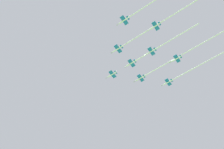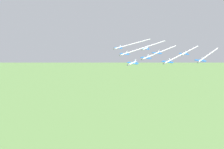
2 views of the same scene
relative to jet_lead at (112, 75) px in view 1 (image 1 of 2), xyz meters
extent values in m
cylinder|color=white|center=(0.15, 0.17, -0.01)|extent=(6.59, 7.24, 1.07)
cone|color=#9EA3AD|center=(-3.38, -3.82, -0.01)|extent=(2.04, 2.12, 1.01)
cube|color=blue|center=(0.48, 0.54, -0.06)|extent=(7.86, 7.47, 0.17)
cube|color=blue|center=(2.69, 3.03, -0.01)|extent=(3.37, 3.20, 0.17)
cube|color=white|center=(2.64, 2.97, 0.86)|extent=(1.15, 1.26, 1.75)
cylinder|color=white|center=(24.49, 1.63, -0.21)|extent=(6.59, 7.24, 1.07)
cone|color=#9EA3AD|center=(20.95, -2.36, -0.21)|extent=(2.04, 2.12, 1.01)
cube|color=blue|center=(24.82, 2.00, -0.26)|extent=(7.86, 7.47, 0.17)
cube|color=blue|center=(27.03, 4.49, -0.21)|extent=(3.37, 3.20, 0.17)
cube|color=white|center=(26.98, 4.43, 0.66)|extent=(1.15, 1.26, 1.75)
cylinder|color=white|center=(50.41, 30.86, -0.21)|extent=(46.61, 52.42, 0.75)
cylinder|color=white|center=(-1.30, 24.51, 0.98)|extent=(6.59, 7.24, 1.07)
cone|color=#9EA3AD|center=(-4.84, 20.52, 0.98)|extent=(2.04, 2.12, 1.01)
cube|color=blue|center=(-0.98, 24.88, 0.93)|extent=(7.86, 7.47, 0.17)
cube|color=blue|center=(1.23, 27.37, 0.98)|extent=(3.37, 3.20, 0.17)
cube|color=white|center=(1.18, 27.31, 1.86)|extent=(1.15, 1.26, 1.75)
cylinder|color=white|center=(26.20, 55.53, 0.98)|extent=(49.79, 56.00, 0.75)
cylinder|color=white|center=(12.74, 14.36, -0.09)|extent=(6.59, 7.24, 1.07)
cone|color=#9EA3AD|center=(9.20, 10.37, -0.09)|extent=(2.04, 2.12, 1.01)
cube|color=blue|center=(13.06, 14.73, -0.14)|extent=(7.86, 7.47, 0.17)
cube|color=blue|center=(15.27, 17.22, -0.09)|extent=(3.37, 3.20, 0.17)
cube|color=white|center=(15.22, 17.16, 0.78)|extent=(1.15, 1.26, 1.75)
cylinder|color=white|center=(34.57, 38.98, -0.09)|extent=(38.44, 43.21, 0.75)
cylinder|color=white|center=(48.83, 3.09, -0.36)|extent=(6.59, 7.24, 1.07)
cone|color=#9EA3AD|center=(45.29, -0.90, -0.36)|extent=(2.04, 2.12, 1.01)
cube|color=blue|center=(49.15, 3.45, -0.41)|extent=(7.86, 7.47, 0.17)
cube|color=blue|center=(51.37, 5.95, -0.36)|extent=(3.37, 3.20, 0.17)
cube|color=white|center=(51.32, 5.89, 0.51)|extent=(1.15, 1.26, 1.75)
cylinder|color=white|center=(-2.76, 48.85, 1.17)|extent=(6.59, 7.24, 1.07)
cone|color=#9EA3AD|center=(-6.30, 44.86, 1.17)|extent=(2.04, 2.12, 1.01)
cube|color=blue|center=(-2.44, 49.22, 1.12)|extent=(7.86, 7.47, 0.17)
cube|color=blue|center=(-0.23, 51.71, 1.17)|extent=(3.37, 3.20, 0.17)
cube|color=white|center=(-0.28, 51.65, 2.05)|extent=(1.15, 1.26, 1.75)
cylinder|color=white|center=(19.25, 73.67, 1.17)|extent=(38.79, 43.60, 0.75)
cylinder|color=white|center=(25.32, 28.55, 0.20)|extent=(6.59, 7.24, 1.07)
cone|color=#9EA3AD|center=(21.78, 24.56, 0.20)|extent=(2.04, 2.12, 1.01)
cube|color=blue|center=(25.64, 28.92, 0.15)|extent=(7.86, 7.47, 0.17)
cube|color=blue|center=(27.86, 31.41, 0.20)|extent=(3.37, 3.20, 0.17)
cube|color=white|center=(27.81, 31.35, 1.07)|extent=(1.15, 1.26, 1.75)
cylinder|color=white|center=(47.37, 27.43, -0.73)|extent=(6.59, 7.24, 1.07)
cone|color=#9EA3AD|center=(43.84, 23.44, -0.73)|extent=(2.04, 2.12, 1.01)
cube|color=blue|center=(47.70, 27.79, -0.77)|extent=(7.86, 7.47, 0.17)
cube|color=blue|center=(49.91, 30.29, -0.73)|extent=(3.37, 3.20, 0.17)
cube|color=white|center=(49.86, 30.23, 0.15)|extent=(1.15, 1.26, 1.75)
cylinder|color=white|center=(21.58, 50.31, -0.40)|extent=(6.59, 7.24, 1.07)
cone|color=#9EA3AD|center=(18.04, 46.32, -0.40)|extent=(2.04, 2.12, 1.01)
cube|color=blue|center=(21.90, 50.67, -0.45)|extent=(7.86, 7.47, 0.17)
cube|color=blue|center=(24.11, 53.17, -0.40)|extent=(3.37, 3.20, 0.17)
cube|color=white|center=(24.06, 53.11, 0.47)|extent=(1.15, 1.26, 1.75)
camera|label=1|loc=(126.25, -15.13, -205.63)|focal=46.10mm
camera|label=2|loc=(-30.25, -145.67, 38.08)|focal=37.13mm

